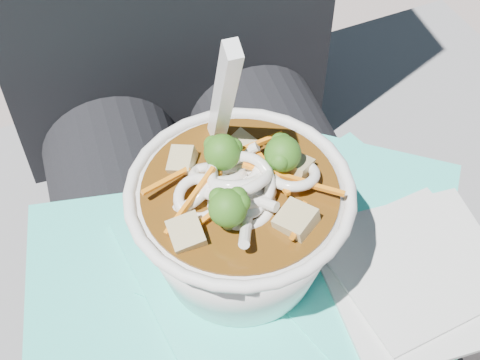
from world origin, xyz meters
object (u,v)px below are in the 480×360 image
object	(u,v)px
stone_ledge	(211,320)
plastic_bag	(302,254)
lap	(245,304)
udon_bowl	(240,217)
person_body	(216,210)

from	to	relation	value
stone_ledge	plastic_bag	distance (m)	0.42
lap	udon_bowl	size ratio (longest dim) A/B	2.30
stone_ledge	lap	size ratio (longest dim) A/B	2.08
udon_bowl	plastic_bag	bearing A→B (deg)	-5.94
stone_ledge	plastic_bag	size ratio (longest dim) A/B	2.48
stone_ledge	udon_bowl	size ratio (longest dim) A/B	4.79
lap	person_body	distance (m)	0.10
plastic_bag	udon_bowl	distance (m)	0.08
lap	plastic_bag	bearing A→B (deg)	-16.93
person_body	udon_bowl	size ratio (longest dim) A/B	4.77
plastic_bag	udon_bowl	xyz separation A→B (m)	(-0.05, 0.01, 0.06)
plastic_bag	udon_bowl	size ratio (longest dim) A/B	1.93
lap	plastic_bag	size ratio (longest dim) A/B	1.19
lap	person_body	world-z (taller)	person_body
udon_bowl	lap	bearing A→B (deg)	45.92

